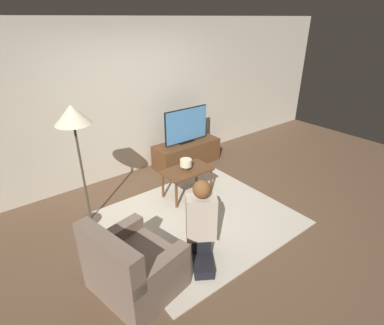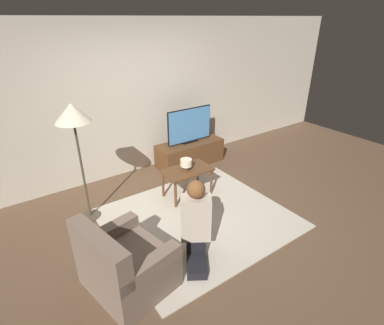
% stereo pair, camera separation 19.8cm
% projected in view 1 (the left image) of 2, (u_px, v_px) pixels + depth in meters
% --- Properties ---
extents(ground_plane, '(10.00, 10.00, 0.00)m').
position_uv_depth(ground_plane, '(200.00, 218.00, 4.26)').
color(ground_plane, brown).
extents(wall_back, '(10.00, 0.06, 2.60)m').
position_uv_depth(wall_back, '(129.00, 101.00, 5.06)').
color(wall_back, beige).
rests_on(wall_back, ground_plane).
extents(rug, '(2.41, 2.16, 0.02)m').
position_uv_depth(rug, '(200.00, 218.00, 4.25)').
color(rug, beige).
rests_on(rug, ground_plane).
extents(tv_stand, '(1.29, 0.50, 0.45)m').
position_uv_depth(tv_stand, '(187.00, 153.00, 5.75)').
color(tv_stand, brown).
rests_on(tv_stand, ground_plane).
extents(tv, '(0.93, 0.08, 0.66)m').
position_uv_depth(tv, '(186.00, 126.00, 5.51)').
color(tv, black).
rests_on(tv, tv_stand).
extents(coffee_table, '(0.75, 0.45, 0.47)m').
position_uv_depth(coffee_table, '(187.00, 173.00, 4.63)').
color(coffee_table, brown).
rests_on(coffee_table, ground_plane).
extents(floor_lamp, '(0.44, 0.44, 1.66)m').
position_uv_depth(floor_lamp, '(73.00, 122.00, 3.59)').
color(floor_lamp, '#4C4233').
rests_on(floor_lamp, ground_plane).
extents(armchair, '(0.89, 0.97, 0.83)m').
position_uv_depth(armchair, '(133.00, 268.00, 3.04)').
color(armchair, '#7A6656').
rests_on(armchair, ground_plane).
extents(person_kneeling, '(0.65, 0.82, 1.01)m').
position_uv_depth(person_kneeling, '(201.00, 220.00, 3.38)').
color(person_kneeling, black).
rests_on(person_kneeling, rug).
extents(table_lamp, '(0.18, 0.18, 0.17)m').
position_uv_depth(table_lamp, '(186.00, 163.00, 4.55)').
color(table_lamp, '#4C3823').
rests_on(table_lamp, coffee_table).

